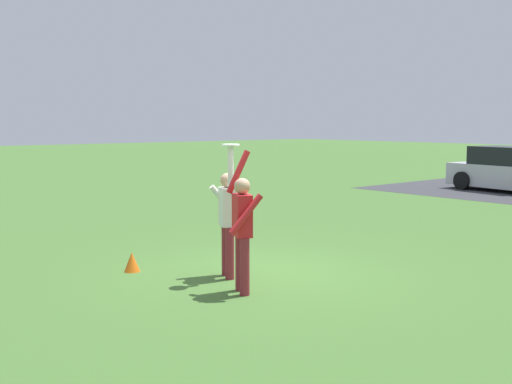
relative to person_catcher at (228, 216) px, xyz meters
The scene contains 6 objects.
ground_plane 1.13m from the person_catcher, 78.67° to the left, with size 120.00×120.00×0.00m, color #426B2D.
person_catcher is the anchor object (origin of this frame).
person_defender 0.93m from the person_catcher, 24.76° to the right, with size 0.64×0.59×2.04m.
frisbee_disc 1.13m from the person_catcher, 24.76° to the right, with size 0.27×0.27×0.02m, color white.
parked_car_silver 15.43m from the person_catcher, 102.27° to the left, with size 4.31×2.47×1.59m.
field_cone_orange 1.82m from the person_catcher, 143.25° to the right, with size 0.26×0.26×0.32m, color orange.
Camera 1 is at (7.41, -6.33, 2.42)m, focal length 43.15 mm.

